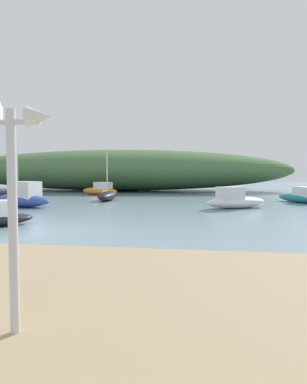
{
  "coord_description": "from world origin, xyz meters",
  "views": [
    {
      "loc": [
        5.96,
        -12.87,
        2.25
      ],
      "look_at": [
        2.82,
        7.28,
        1.03
      ],
      "focal_mm": 34.22,
      "sensor_mm": 36.0,
      "label": 1
    }
  ],
  "objects_px": {
    "motorboat_outer_mooring": "(100,190)",
    "sailboat_east_reach": "(18,193)",
    "sailboat_far_left": "(107,196)",
    "motorboat_off_point": "(302,197)",
    "motorboat_west_reach": "(235,200)",
    "motorboat_centre_water": "(22,198)"
  },
  "relations": [
    {
      "from": "motorboat_outer_mooring",
      "to": "sailboat_east_reach",
      "type": "xyz_separation_m",
      "value": [
        -6.44,
        -2.84,
        -0.16
      ]
    },
    {
      "from": "sailboat_far_left",
      "to": "motorboat_off_point",
      "type": "bearing_deg",
      "value": 1.04
    },
    {
      "from": "motorboat_outer_mooring",
      "to": "sailboat_far_left",
      "type": "height_order",
      "value": "sailboat_far_left"
    },
    {
      "from": "motorboat_off_point",
      "to": "sailboat_far_left",
      "type": "bearing_deg",
      "value": -178.96
    },
    {
      "from": "motorboat_west_reach",
      "to": "sailboat_east_reach",
      "type": "height_order",
      "value": "sailboat_east_reach"
    },
    {
      "from": "sailboat_east_reach",
      "to": "sailboat_far_left",
      "type": "xyz_separation_m",
      "value": [
        8.71,
        -2.82,
        0.06
      ]
    },
    {
      "from": "motorboat_west_reach",
      "to": "sailboat_east_reach",
      "type": "xyz_separation_m",
      "value": [
        -17.72,
        7.11,
        -0.18
      ]
    },
    {
      "from": "motorboat_west_reach",
      "to": "sailboat_far_left",
      "type": "xyz_separation_m",
      "value": [
        -9.01,
        4.29,
        -0.12
      ]
    },
    {
      "from": "motorboat_off_point",
      "to": "sailboat_far_left",
      "type": "distance_m",
      "value": 13.85
    },
    {
      "from": "motorboat_centre_water",
      "to": "motorboat_off_point",
      "type": "bearing_deg",
      "value": 18.05
    },
    {
      "from": "motorboat_west_reach",
      "to": "sailboat_far_left",
      "type": "bearing_deg",
      "value": 154.57
    },
    {
      "from": "motorboat_centre_water",
      "to": "sailboat_east_reach",
      "type": "distance_m",
      "value": 9.66
    },
    {
      "from": "motorboat_outer_mooring",
      "to": "motorboat_centre_water",
      "type": "xyz_separation_m",
      "value": [
        -1.53,
        -11.16,
        0.12
      ]
    },
    {
      "from": "sailboat_far_left",
      "to": "motorboat_west_reach",
      "type": "bearing_deg",
      "value": -25.43
    },
    {
      "from": "sailboat_east_reach",
      "to": "motorboat_west_reach",
      "type": "bearing_deg",
      "value": -21.85
    },
    {
      "from": "motorboat_west_reach",
      "to": "sailboat_far_left",
      "type": "relative_size",
      "value": 1.07
    },
    {
      "from": "motorboat_off_point",
      "to": "motorboat_west_reach",
      "type": "xyz_separation_m",
      "value": [
        -4.84,
        -4.54,
        0.05
      ]
    },
    {
      "from": "motorboat_off_point",
      "to": "sailboat_east_reach",
      "type": "height_order",
      "value": "sailboat_east_reach"
    },
    {
      "from": "motorboat_outer_mooring",
      "to": "motorboat_centre_water",
      "type": "height_order",
      "value": "motorboat_centre_water"
    },
    {
      "from": "motorboat_outer_mooring",
      "to": "motorboat_west_reach",
      "type": "bearing_deg",
      "value": -41.42
    },
    {
      "from": "motorboat_off_point",
      "to": "sailboat_east_reach",
      "type": "xyz_separation_m",
      "value": [
        -22.56,
        2.57,
        -0.13
      ]
    },
    {
      "from": "motorboat_centre_water",
      "to": "sailboat_far_left",
      "type": "distance_m",
      "value": 6.68
    }
  ]
}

